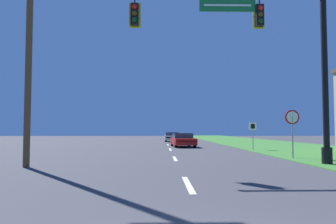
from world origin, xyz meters
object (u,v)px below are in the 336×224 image
signal_mast (271,49)px  route_sign_post (253,129)px  far_car (172,137)px  stop_sign (292,123)px  utility_pole_near (29,30)px  car_ahead (183,140)px

signal_mast → route_sign_post: 11.23m
far_car → stop_sign: 25.96m
signal_mast → far_car: (-3.31, 28.43, -4.41)m
signal_mast → utility_pole_near: (-10.18, -0.67, 0.57)m
far_car → utility_pole_near: bearing=-103.3°
car_ahead → far_car: (-0.49, 13.27, -0.00)m
far_car → route_sign_post: (5.43, -17.97, 0.92)m
signal_mast → route_sign_post: (2.12, 10.46, -3.49)m
car_ahead → route_sign_post: 6.89m
signal_mast → utility_pole_near: bearing=-176.2°
signal_mast → car_ahead: size_ratio=2.11×
stop_sign → route_sign_post: bearing=89.9°
route_sign_post → utility_pole_near: bearing=-137.9°
car_ahead → utility_pole_near: bearing=-114.9°
car_ahead → route_sign_post: (4.94, -4.71, 0.92)m
signal_mast → far_car: 28.96m
far_car → car_ahead: bearing=-87.9°
far_car → stop_sign: size_ratio=1.75×
stop_sign → utility_pole_near: 13.37m
car_ahead → route_sign_post: bearing=-43.6°
car_ahead → utility_pole_near: size_ratio=0.43×
route_sign_post → utility_pole_near: 17.08m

